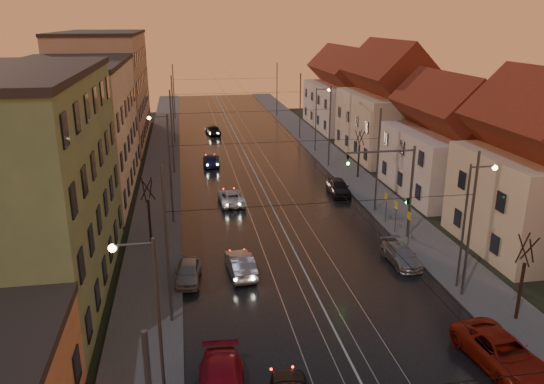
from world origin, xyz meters
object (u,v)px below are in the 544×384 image
driving_car_3 (211,160)px  parked_right_0 (502,353)px  driving_car_2 (231,197)px  street_lamp_2 (165,149)px  street_lamp_3 (318,113)px  traffic_light_mast (399,181)px  driving_car_4 (213,130)px  parked_right_2 (338,187)px  driving_car_1 (240,264)px  street_lamp_1 (470,214)px  parked_right_1 (401,255)px  parked_left_3 (188,272)px  street_lamp_0 (151,311)px

driving_car_3 → parked_right_0: 40.85m
driving_car_2 → parked_right_0: (10.52, -25.75, 0.13)m
street_lamp_2 → driving_car_2: 7.27m
street_lamp_3 → traffic_light_mast: street_lamp_3 is taller
driving_car_4 → parked_right_2: 31.03m
street_lamp_2 → driving_car_1: 17.06m
traffic_light_mast → driving_car_4: bearing=105.4°
street_lamp_2 → driving_car_2: street_lamp_2 is taller
parked_right_0 → parked_right_2: bearing=84.7°
driving_car_4 → street_lamp_1: bearing=97.0°
traffic_light_mast → driving_car_2: (-11.49, 10.18, -3.97)m
driving_car_1 → parked_right_1: (11.00, -0.23, -0.10)m
parked_left_3 → parked_right_1: 14.39m
street_lamp_1 → parked_left_3: (-16.70, 3.79, -4.24)m
street_lamp_3 → parked_right_1: 32.40m
driving_car_4 → parked_right_2: (10.02, -29.36, 0.00)m
street_lamp_0 → parked_right_2: (15.94, 27.13, -4.14)m
street_lamp_0 → driving_car_4: 56.95m
driving_car_3 → parked_right_2: 16.84m
street_lamp_3 → driving_car_1: bearing=-112.7°
driving_car_1 → traffic_light_mast: bearing=-167.0°
driving_car_1 → driving_car_2: bearing=-97.2°
driving_car_4 → parked_right_0: parked_right_0 is taller
parked_right_2 → street_lamp_2: bearing=179.3°
parked_right_0 → parked_right_1: bearing=85.4°
street_lamp_3 → driving_car_4: (-12.29, 12.49, -4.14)m
street_lamp_0 → street_lamp_2: same height
parked_right_1 → driving_car_2: bearing=124.5°
driving_car_2 → traffic_light_mast: bearing=135.4°
parked_right_1 → parked_right_2: bearing=88.4°
street_lamp_2 → driving_car_2: (5.61, -1.82, -4.26)m
driving_car_2 → parked_right_1: (10.29, -14.21, -0.02)m
parked_left_3 → street_lamp_3: bearing=68.4°
street_lamp_2 → parked_right_1: size_ratio=1.91×
driving_car_3 → parked_right_0: size_ratio=0.82×
driving_car_2 → street_lamp_3: bearing=-128.3°
street_lamp_2 → parked_right_0: 32.21m
street_lamp_1 → street_lamp_3: bearing=90.0°
driving_car_2 → parked_left_3: size_ratio=1.20×
street_lamp_3 → street_lamp_1: bearing=-90.0°
parked_left_3 → parked_right_0: 18.52m
driving_car_4 → parked_right_0: 56.99m
parked_right_1 → driving_car_3: bearing=110.7°
street_lamp_1 → parked_right_0: 8.87m
street_lamp_1 → parked_left_3: bearing=167.2°
driving_car_2 → driving_car_3: driving_car_3 is taller
street_lamp_0 → parked_right_2: 31.73m
driving_car_3 → parked_right_1: size_ratio=1.07×
street_lamp_0 → street_lamp_1: bearing=23.7°
street_lamp_2 → street_lamp_0: bearing=-90.0°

